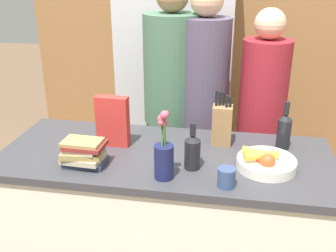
% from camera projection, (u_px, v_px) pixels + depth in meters
% --- Properties ---
extents(kitchen_island, '(1.71, 0.71, 0.90)m').
position_uv_depth(kitchen_island, '(165.00, 226.00, 2.20)').
color(kitchen_island, silver).
rests_on(kitchen_island, ground_plane).
extents(back_wall_wood, '(2.91, 0.12, 2.60)m').
position_uv_depth(back_wall_wood, '(199.00, 28.00, 3.34)').
color(back_wall_wood, olive).
rests_on(back_wall_wood, ground_plane).
extents(refrigerator, '(0.86, 0.63, 2.00)m').
position_uv_depth(refrigerator, '(177.00, 73.00, 3.15)').
color(refrigerator, '#B7B7BC').
rests_on(refrigerator, ground_plane).
extents(fruit_bowl, '(0.28, 0.28, 0.10)m').
position_uv_depth(fruit_bowl, '(266.00, 162.00, 1.87)').
color(fruit_bowl, silver).
rests_on(fruit_bowl, kitchen_island).
extents(knife_block, '(0.10, 0.09, 0.30)m').
position_uv_depth(knife_block, '(222.00, 124.00, 2.09)').
color(knife_block, olive).
rests_on(knife_block, kitchen_island).
extents(flower_vase, '(0.09, 0.09, 0.33)m').
position_uv_depth(flower_vase, '(164.00, 157.00, 1.76)').
color(flower_vase, '#191E4C').
rests_on(flower_vase, kitchen_island).
extents(cereal_box, '(0.17, 0.07, 0.27)m').
position_uv_depth(cereal_box, '(113.00, 121.00, 2.07)').
color(cereal_box, red).
rests_on(cereal_box, kitchen_island).
extents(coffee_mug, '(0.08, 0.11, 0.09)m').
position_uv_depth(coffee_mug, '(227.00, 177.00, 1.72)').
color(coffee_mug, '#334770').
rests_on(coffee_mug, kitchen_island).
extents(book_stack, '(0.21, 0.16, 0.13)m').
position_uv_depth(book_stack, '(84.00, 153.00, 1.89)').
color(book_stack, '#2D334C').
rests_on(book_stack, kitchen_island).
extents(bottle_oil, '(0.08, 0.08, 0.23)m').
position_uv_depth(bottle_oil, '(192.00, 151.00, 1.85)').
color(bottle_oil, black).
rests_on(bottle_oil, kitchen_island).
extents(bottle_vinegar, '(0.07, 0.07, 0.26)m').
position_uv_depth(bottle_vinegar, '(284.00, 130.00, 2.05)').
color(bottle_vinegar, black).
rests_on(bottle_vinegar, kitchen_island).
extents(person_at_sink, '(0.37, 0.37, 1.73)m').
position_uv_depth(person_at_sink, '(172.00, 100.00, 2.61)').
color(person_at_sink, '#383842').
rests_on(person_at_sink, ground_plane).
extents(person_in_blue, '(0.32, 0.32, 1.71)m').
position_uv_depth(person_in_blue, '(203.00, 103.00, 2.54)').
color(person_in_blue, '#383842').
rests_on(person_in_blue, ground_plane).
extents(person_in_red_tee, '(0.30, 0.30, 1.58)m').
position_uv_depth(person_in_red_tee, '(261.00, 119.00, 2.50)').
color(person_in_red_tee, '#383842').
rests_on(person_in_red_tee, ground_plane).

